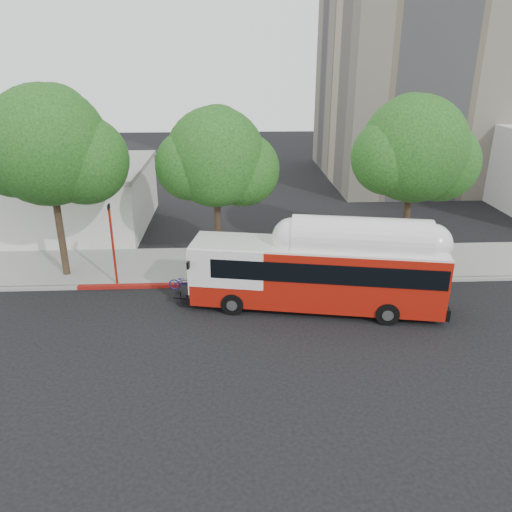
# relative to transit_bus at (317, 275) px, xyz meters

# --- Properties ---
(ground) EXTENTS (120.00, 120.00, 0.00)m
(ground) POSITION_rel_transit_bus_xyz_m (-3.56, -1.28, -1.66)
(ground) COLOR black
(ground) RESTS_ON ground
(sidewalk) EXTENTS (60.00, 5.00, 0.15)m
(sidewalk) POSITION_rel_transit_bus_xyz_m (-3.56, 5.22, -1.58)
(sidewalk) COLOR gray
(sidewalk) RESTS_ON ground
(curb_strip) EXTENTS (60.00, 0.30, 0.15)m
(curb_strip) POSITION_rel_transit_bus_xyz_m (-3.56, 2.62, -1.58)
(curb_strip) COLOR gray
(curb_strip) RESTS_ON ground
(red_curb_segment) EXTENTS (10.00, 0.32, 0.16)m
(red_curb_segment) POSITION_rel_transit_bus_xyz_m (-6.56, 2.62, -1.58)
(red_curb_segment) COLOR maroon
(red_curb_segment) RESTS_ON ground
(street_tree_left) EXTENTS (6.67, 5.80, 9.74)m
(street_tree_left) POSITION_rel_transit_bus_xyz_m (-12.09, 4.28, 4.95)
(street_tree_left) COLOR #2D2116
(street_tree_left) RESTS_ON ground
(street_tree_mid) EXTENTS (5.75, 5.00, 8.62)m
(street_tree_mid) POSITION_rel_transit_bus_xyz_m (-4.15, 4.78, 4.25)
(street_tree_mid) COLOR #2D2116
(street_tree_mid) RESTS_ON ground
(street_tree_right) EXTENTS (6.21, 5.40, 9.18)m
(street_tree_right) POSITION_rel_transit_bus_xyz_m (5.88, 4.58, 4.60)
(street_tree_right) COLOR #2D2116
(street_tree_right) RESTS_ON ground
(low_commercial_bldg) EXTENTS (16.20, 10.20, 4.25)m
(low_commercial_bldg) POSITION_rel_transit_bus_xyz_m (-17.56, 12.72, 0.49)
(low_commercial_bldg) COLOR silver
(low_commercial_bldg) RESTS_ON ground
(transit_bus) EXTENTS (12.19, 4.45, 3.55)m
(transit_bus) POSITION_rel_transit_bus_xyz_m (0.00, 0.00, 0.00)
(transit_bus) COLOR #A1160B
(transit_bus) RESTS_ON ground
(signal_pole) EXTENTS (0.12, 0.40, 4.27)m
(signal_pole) POSITION_rel_transit_bus_xyz_m (-9.65, 2.86, 0.53)
(signal_pole) COLOR #AE2012
(signal_pole) RESTS_ON ground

